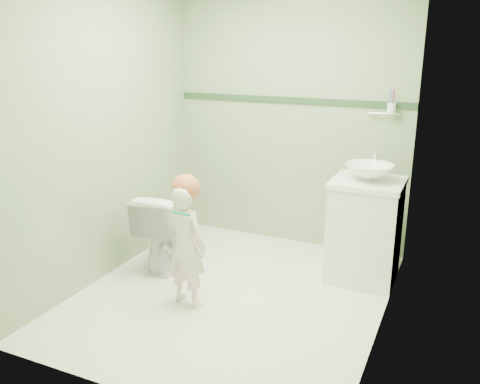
% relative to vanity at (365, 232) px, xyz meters
% --- Properties ---
extents(ground, '(2.50, 2.50, 0.00)m').
position_rel_vanity_xyz_m(ground, '(-0.84, -0.70, -0.40)').
color(ground, silver).
rests_on(ground, ground).
extents(room_shell, '(2.50, 2.54, 2.40)m').
position_rel_vanity_xyz_m(room_shell, '(-0.84, -0.70, 0.80)').
color(room_shell, '#88A978').
rests_on(room_shell, ground).
extents(trim_stripe, '(2.20, 0.02, 0.05)m').
position_rel_vanity_xyz_m(trim_stripe, '(-0.84, 0.54, 0.95)').
color(trim_stripe, '#274429').
rests_on(trim_stripe, room_shell).
extents(vanity, '(0.52, 0.50, 0.80)m').
position_rel_vanity_xyz_m(vanity, '(0.00, 0.00, 0.00)').
color(vanity, white).
rests_on(vanity, ground).
extents(counter, '(0.54, 0.52, 0.04)m').
position_rel_vanity_xyz_m(counter, '(0.00, 0.00, 0.41)').
color(counter, white).
rests_on(counter, vanity).
extents(basin, '(0.37, 0.37, 0.13)m').
position_rel_vanity_xyz_m(basin, '(0.00, 0.00, 0.49)').
color(basin, white).
rests_on(basin, counter).
extents(faucet, '(0.03, 0.13, 0.18)m').
position_rel_vanity_xyz_m(faucet, '(0.00, 0.19, 0.57)').
color(faucet, silver).
rests_on(faucet, counter).
extents(cup_holder, '(0.26, 0.07, 0.21)m').
position_rel_vanity_xyz_m(cup_holder, '(0.05, 0.48, 0.93)').
color(cup_holder, silver).
rests_on(cup_holder, room_shell).
extents(toilet, '(0.45, 0.69, 0.66)m').
position_rel_vanity_xyz_m(toilet, '(-1.58, -0.43, -0.07)').
color(toilet, white).
rests_on(toilet, ground).
extents(toddler, '(0.36, 0.27, 0.91)m').
position_rel_vanity_xyz_m(toddler, '(-1.09, -0.95, 0.06)').
color(toddler, beige).
rests_on(toddler, ground).
extents(hair_cap, '(0.20, 0.20, 0.20)m').
position_rel_vanity_xyz_m(hair_cap, '(-1.09, -0.92, 0.48)').
color(hair_cap, '#B4603C').
rests_on(hair_cap, toddler).
extents(teal_toothbrush, '(0.11, 0.14, 0.08)m').
position_rel_vanity_xyz_m(teal_toothbrush, '(-1.03, -1.08, 0.36)').
color(teal_toothbrush, '#128162').
rests_on(teal_toothbrush, toddler).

